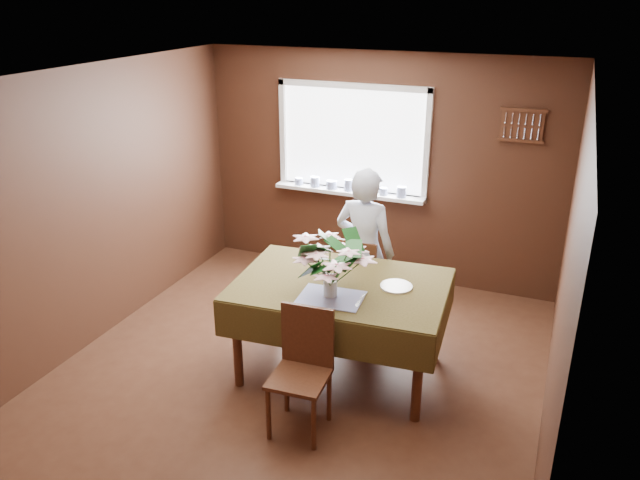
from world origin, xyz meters
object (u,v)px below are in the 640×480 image
at_px(dining_table, 341,294).
at_px(seated_woman, 364,251).
at_px(chair_near, 303,364).
at_px(flower_bouquet, 331,260).
at_px(chair_far, 360,278).

height_order(dining_table, seated_woman, seated_woman).
xyz_separation_m(chair_near, flower_bouquet, (0.01, 0.51, 0.63)).
bearing_deg(chair_near, dining_table, 86.04).
bearing_deg(flower_bouquet, seated_woman, 93.34).
bearing_deg(seated_woman, dining_table, 100.08).
distance_m(dining_table, flower_bouquet, 0.48).
distance_m(seated_woman, flower_bouquet, 1.10).
bearing_deg(flower_bouquet, dining_table, 90.74).
height_order(seated_woman, flower_bouquet, seated_woman).
height_order(dining_table, flower_bouquet, flower_bouquet).
bearing_deg(dining_table, seated_woman, 90.00).
bearing_deg(dining_table, chair_near, -95.03).
bearing_deg(chair_far, dining_table, 100.24).
distance_m(chair_far, seated_woman, 0.31).
xyz_separation_m(chair_far, flower_bouquet, (0.11, -1.07, 0.65)).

